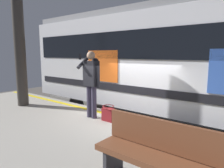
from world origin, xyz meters
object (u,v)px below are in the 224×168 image
(passenger, at_px, (92,79))
(train_carriage, at_px, (176,59))
(bench, at_px, (156,154))
(handbag, at_px, (108,114))
(station_column, at_px, (20,45))

(passenger, bearing_deg, train_carriage, -110.19)
(train_carriage, bearing_deg, bench, 109.07)
(train_carriage, relative_size, handbag, 29.45)
(passenger, bearing_deg, station_column, 9.71)
(handbag, bearing_deg, station_column, 8.87)
(passenger, relative_size, bench, 1.13)
(bench, bearing_deg, station_column, -12.10)
(train_carriage, xyz_separation_m, passenger, (1.12, 3.06, -0.50))
(station_column, xyz_separation_m, bench, (-5.56, 1.19, -1.54))
(passenger, distance_m, handbag, 1.04)
(train_carriage, relative_size, station_column, 2.95)
(handbag, height_order, station_column, station_column)
(bench, bearing_deg, train_carriage, -70.93)
(passenger, relative_size, handbag, 4.44)
(train_carriage, relative_size, passenger, 6.64)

